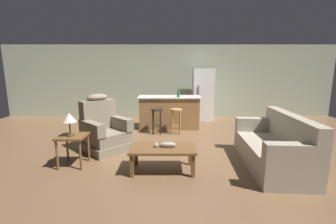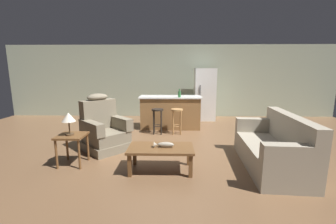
% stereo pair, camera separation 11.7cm
% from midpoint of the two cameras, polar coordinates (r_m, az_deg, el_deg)
% --- Properties ---
extents(ground_plane, '(12.00, 12.00, 0.00)m').
position_cam_midpoint_polar(ground_plane, '(5.45, 1.05, -7.59)').
color(ground_plane, brown).
extents(back_wall, '(12.00, 0.05, 2.60)m').
position_cam_midpoint_polar(back_wall, '(8.31, 1.18, 7.82)').
color(back_wall, '#9EA88E').
rests_on(back_wall, ground_plane).
extents(coffee_table, '(1.10, 0.60, 0.42)m').
position_cam_midpoint_polar(coffee_table, '(3.85, -0.97, -9.69)').
color(coffee_table, brown).
rests_on(coffee_table, ground_plane).
extents(fish_figurine, '(0.34, 0.10, 0.10)m').
position_cam_midpoint_polar(fish_figurine, '(3.81, -0.21, -8.33)').
color(fish_figurine, '#4C3823').
rests_on(fish_figurine, coffee_table).
extents(couch, '(0.97, 1.95, 0.94)m').
position_cam_midpoint_polar(couch, '(4.43, 25.97, -8.35)').
color(couch, '#9E937F').
rests_on(couch, ground_plane).
extents(recliner_near_lamp, '(1.19, 1.19, 1.20)m').
position_cam_midpoint_polar(recliner_near_lamp, '(5.05, -15.27, -4.43)').
color(recliner_near_lamp, '#756B56').
rests_on(recliner_near_lamp, ground_plane).
extents(end_table, '(0.48, 0.48, 0.56)m').
position_cam_midpoint_polar(end_table, '(4.39, -22.50, -6.59)').
color(end_table, brown).
rests_on(end_table, ground_plane).
extents(table_lamp, '(0.24, 0.24, 0.41)m').
position_cam_midpoint_polar(table_lamp, '(4.28, -23.23, -1.46)').
color(table_lamp, '#4C3823').
rests_on(table_lamp, end_table).
extents(kitchen_island, '(1.80, 0.70, 0.95)m').
position_cam_midpoint_polar(kitchen_island, '(6.64, 1.12, -0.02)').
color(kitchen_island, olive).
rests_on(kitchen_island, ground_plane).
extents(bar_stool_left, '(0.32, 0.32, 0.68)m').
position_cam_midpoint_polar(bar_stool_left, '(6.03, -2.11, -1.16)').
color(bar_stool_left, black).
rests_on(bar_stool_left, ground_plane).
extents(bar_stool_right, '(0.32, 0.32, 0.68)m').
position_cam_midpoint_polar(bar_stool_right, '(6.02, 2.84, -1.18)').
color(bar_stool_right, '#A87A47').
rests_on(bar_stool_right, ground_plane).
extents(refrigerator, '(0.70, 0.69, 1.76)m').
position_cam_midpoint_polar(refrigerator, '(7.85, 9.66, 4.44)').
color(refrigerator, white).
rests_on(refrigerator, ground_plane).
extents(bottle_tall_green, '(0.08, 0.08, 0.24)m').
position_cam_midpoint_polar(bottle_tall_green, '(6.31, 3.44, 4.56)').
color(bottle_tall_green, '#2D6B38').
rests_on(bottle_tall_green, kitchen_island).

